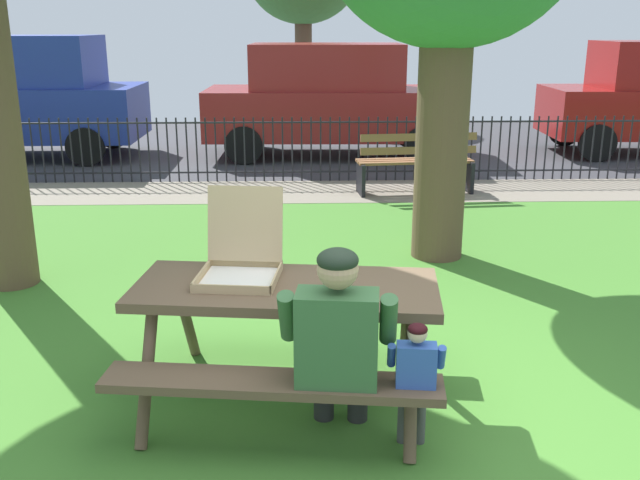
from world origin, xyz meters
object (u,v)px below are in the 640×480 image
at_px(pizza_box_open, 241,256).
at_px(child_at_table, 415,374).
at_px(picnic_table_foreground, 286,312).
at_px(parked_car_left, 5,94).
at_px(park_bench_center, 416,164).
at_px(parked_car_center, 331,99).
at_px(pizza_slice_on_table, 355,291).
at_px(adult_at_table, 338,340).

height_order(pizza_box_open, child_at_table, pizza_box_open).
xyz_separation_m(picnic_table_foreground, parked_car_left, (-4.98, 8.70, 0.50)).
xyz_separation_m(picnic_table_foreground, child_at_table, (0.68, -0.62, -0.10)).
bearing_deg(child_at_table, picnic_table_foreground, 137.82).
bearing_deg(child_at_table, pizza_box_open, 140.23).
relative_size(picnic_table_foreground, park_bench_center, 1.20).
height_order(picnic_table_foreground, parked_car_center, parked_car_center).
xyz_separation_m(pizza_slice_on_table, parked_car_left, (-5.38, 8.84, 0.32)).
xyz_separation_m(child_at_table, parked_car_left, (-5.66, 9.32, 0.60)).
xyz_separation_m(pizza_box_open, adult_at_table, (0.55, -0.71, -0.24)).
bearing_deg(pizza_slice_on_table, adult_at_table, -106.77).
height_order(pizza_box_open, parked_car_center, parked_car_center).
distance_m(pizza_box_open, adult_at_table, 0.93).
bearing_deg(pizza_box_open, parked_car_center, 83.69).
bearing_deg(adult_at_table, picnic_table_foreground, 117.61).
relative_size(pizza_box_open, pizza_slice_on_table, 1.97).
relative_size(park_bench_center, parked_car_left, 0.35).
xyz_separation_m(parked_car_left, parked_car_center, (5.65, 0.00, -0.09)).
distance_m(pizza_slice_on_table, park_bench_center, 5.95).
relative_size(picnic_table_foreground, child_at_table, 2.44).
bearing_deg(parked_car_center, picnic_table_foreground, -94.41).
bearing_deg(child_at_table, adult_at_table, 168.72).
height_order(picnic_table_foreground, parked_car_left, parked_car_left).
relative_size(pizza_slice_on_table, adult_at_table, 0.25).
distance_m(picnic_table_foreground, parked_car_center, 8.74).
distance_m(pizza_slice_on_table, parked_car_center, 8.85).
height_order(picnic_table_foreground, pizza_slice_on_table, pizza_slice_on_table).
xyz_separation_m(child_at_table, park_bench_center, (1.02, 6.28, -0.08)).
bearing_deg(parked_car_left, adult_at_table, -60.36).
height_order(child_at_table, park_bench_center, park_bench_center).
bearing_deg(child_at_table, parked_car_left, 121.26).
distance_m(child_at_table, parked_car_center, 9.34).
height_order(park_bench_center, parked_car_center, parked_car_center).
xyz_separation_m(adult_at_table, park_bench_center, (1.42, 6.20, -0.24)).
height_order(pizza_box_open, pizza_slice_on_table, pizza_box_open).
relative_size(parked_car_left, parked_car_center, 1.04).
bearing_deg(pizza_box_open, picnic_table_foreground, -32.86).
bearing_deg(parked_car_center, park_bench_center, -71.25).
distance_m(picnic_table_foreground, adult_at_table, 0.61).
height_order(adult_at_table, parked_car_center, parked_car_center).
distance_m(park_bench_center, parked_car_left, 7.37).
distance_m(park_bench_center, parked_car_center, 3.27).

